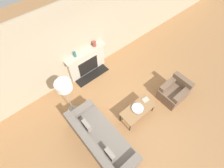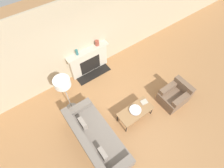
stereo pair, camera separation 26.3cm
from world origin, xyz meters
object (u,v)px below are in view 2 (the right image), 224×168
at_px(fireplace, 89,61).
at_px(mantel_vase_left, 77,52).
at_px(book, 144,102).
at_px(mantel_vase_center_left, 97,43).
at_px(bowl, 135,110).
at_px(armchair_near, 175,96).
at_px(couch, 96,139).
at_px(floor_lamp, 63,86).
at_px(coffee_table, 135,111).

distance_m(fireplace, mantel_vase_left, 0.74).
distance_m(book, mantel_vase_center_left, 2.57).
height_order(bowl, mantel_vase_center_left, mantel_vase_center_left).
xyz_separation_m(fireplace, book, (0.51, -2.46, -0.06)).
relative_size(armchair_near, mantel_vase_left, 4.34).
bearing_deg(armchair_near, mantel_vase_left, -145.79).
distance_m(fireplace, bowl, 2.52).
bearing_deg(couch, fireplace, -28.11).
bearing_deg(couch, floor_lamp, 1.48).
distance_m(armchair_near, mantel_vase_left, 3.54).
relative_size(fireplace, couch, 0.71).
height_order(couch, mantel_vase_left, mantel_vase_left).
xyz_separation_m(coffee_table, mantel_vase_center_left, (0.32, 2.54, 0.73)).
bearing_deg(book, fireplace, 111.29).
bearing_deg(mantel_vase_left, floor_lamp, -132.63).
bearing_deg(book, mantel_vase_center_left, 101.70).
bearing_deg(bowl, couch, 179.80).
height_order(couch, coffee_table, couch).
bearing_deg(bowl, book, 8.07).
bearing_deg(mantel_vase_center_left, floor_lamp, -148.71).
relative_size(coffee_table, book, 4.78).
xyz_separation_m(coffee_table, mantel_vase_left, (-0.47, 2.54, 0.74)).
height_order(fireplace, couch, fireplace).
xyz_separation_m(book, floor_lamp, (-1.89, 1.38, 0.88)).
height_order(couch, book, couch).
relative_size(book, floor_lamp, 0.15).
distance_m(floor_lamp, mantel_vase_center_left, 2.11).
bearing_deg(fireplace, floor_lamp, -142.00).
xyz_separation_m(coffee_table, bowl, (-0.00, 0.01, 0.07)).
relative_size(armchair_near, bowl, 2.40).
distance_m(couch, bowl, 1.45).
height_order(floor_lamp, mantel_vase_left, floor_lamp).
bearing_deg(armchair_near, mantel_vase_center_left, -158.14).
bearing_deg(book, coffee_table, -160.40).
height_order(bowl, book, bowl).
distance_m(armchair_near, bowl, 1.50).
height_order(fireplace, mantel_vase_left, mantel_vase_left).
bearing_deg(mantel_vase_center_left, coffee_table, -97.11).
distance_m(coffee_table, mantel_vase_center_left, 2.67).
relative_size(couch, book, 9.70).
xyz_separation_m(fireplace, couch, (-1.34, -2.51, -0.20)).
xyz_separation_m(armchair_near, book, (-1.05, 0.37, 0.15)).
height_order(fireplace, book, fireplace).
xyz_separation_m(coffee_table, floor_lamp, (-1.48, 1.45, 0.93)).
bearing_deg(mantel_vase_left, couch, -110.97).
xyz_separation_m(fireplace, armchair_near, (1.56, -2.83, -0.21)).
bearing_deg(bowl, mantel_vase_center_left, 82.75).
relative_size(fireplace, bowl, 4.39).
xyz_separation_m(bowl, floor_lamp, (-1.47, 1.44, 0.86)).
bearing_deg(floor_lamp, fireplace, 38.00).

